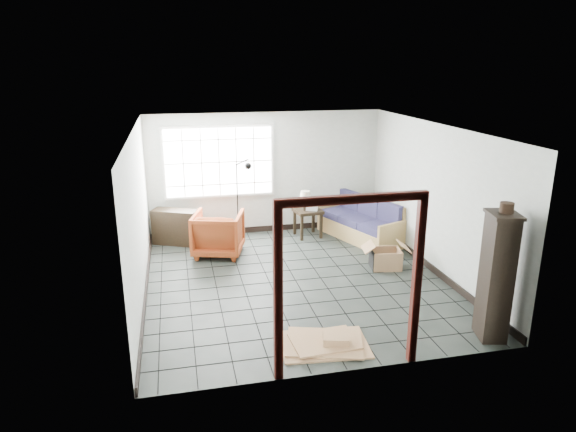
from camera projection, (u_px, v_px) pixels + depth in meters
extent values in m
plane|color=black|center=(295.00, 280.00, 8.81)|extent=(5.50, 5.50, 0.00)
cube|color=#AAB0A9|center=(266.00, 173.00, 11.00)|extent=(5.00, 0.02, 2.60)
cube|color=#AAB0A9|center=(352.00, 272.00, 5.86)|extent=(5.00, 0.02, 2.60)
cube|color=#AAB0A9|center=(138.00, 217.00, 7.91)|extent=(0.02, 5.50, 2.60)
cube|color=#AAB0A9|center=(435.00, 199.00, 8.96)|extent=(0.02, 5.50, 2.60)
cube|color=white|center=(296.00, 128.00, 8.06)|extent=(5.00, 5.50, 0.02)
cube|color=black|center=(267.00, 228.00, 11.34)|extent=(4.95, 0.03, 0.12)
cube|color=black|center=(146.00, 291.00, 8.27)|extent=(0.03, 5.45, 0.12)
cube|color=black|center=(428.00, 265.00, 9.31)|extent=(0.03, 5.45, 0.12)
cube|color=silver|center=(219.00, 162.00, 10.67)|extent=(2.32, 0.06, 1.52)
cube|color=white|center=(219.00, 162.00, 10.63)|extent=(2.20, 0.02, 1.40)
cube|color=#3D120E|center=(278.00, 297.00, 5.81)|extent=(0.10, 0.08, 2.10)
cube|color=#3D120E|center=(417.00, 283.00, 6.16)|extent=(0.10, 0.08, 2.10)
cube|color=#3D120E|center=(353.00, 199.00, 5.66)|extent=(1.80, 0.08, 0.10)
cube|color=#9F7947|center=(359.00, 231.00, 10.84)|extent=(1.36, 2.00, 0.33)
cube|color=#9F7947|center=(392.00, 238.00, 10.03)|extent=(0.72, 0.32, 0.60)
cube|color=#9F7947|center=(331.00, 214.00, 11.56)|extent=(0.72, 0.32, 0.60)
cube|color=#9F7947|center=(372.00, 213.00, 10.91)|extent=(0.73, 1.76, 0.65)
cube|color=#161D38|center=(379.00, 228.00, 10.27)|extent=(0.84, 0.80, 0.15)
cube|color=#161D38|center=(390.00, 215.00, 10.34)|extent=(0.33, 0.60, 0.48)
cube|color=#161D38|center=(359.00, 220.00, 10.76)|extent=(0.84, 0.80, 0.15)
cube|color=#161D38|center=(369.00, 208.00, 10.83)|extent=(0.33, 0.60, 0.48)
cube|color=#161D38|center=(341.00, 213.00, 11.25)|extent=(0.84, 0.80, 0.15)
cube|color=#161D38|center=(350.00, 202.00, 11.32)|extent=(0.33, 0.60, 0.48)
imported|color=brown|center=(218.00, 231.00, 9.87)|extent=(1.11, 1.07, 0.93)
cube|color=black|center=(308.00, 211.00, 10.87)|extent=(0.60, 0.60, 0.07)
cube|color=black|center=(302.00, 228.00, 10.69)|extent=(0.06, 0.06, 0.54)
cube|color=black|center=(321.00, 226.00, 10.83)|extent=(0.06, 0.06, 0.54)
cube|color=black|center=(295.00, 222.00, 11.08)|extent=(0.06, 0.06, 0.54)
cube|color=black|center=(313.00, 220.00, 11.22)|extent=(0.06, 0.06, 0.54)
cylinder|color=black|center=(305.00, 207.00, 10.78)|extent=(0.11, 0.11, 0.15)
cylinder|color=black|center=(305.00, 201.00, 10.74)|extent=(0.03, 0.03, 0.11)
cone|color=beige|center=(305.00, 196.00, 10.71)|extent=(0.28, 0.28, 0.21)
cube|color=silver|center=(311.00, 208.00, 10.82)|extent=(0.31, 0.28, 0.09)
cylinder|color=black|center=(305.00, 208.00, 10.83)|extent=(0.04, 0.06, 0.05)
cylinder|color=black|center=(239.00, 237.00, 10.91)|extent=(0.31, 0.31, 0.03)
cylinder|color=black|center=(237.00, 201.00, 10.67)|extent=(0.03, 0.03, 1.59)
cylinder|color=black|center=(242.00, 162.00, 10.38)|extent=(0.27, 0.08, 0.14)
sphere|color=black|center=(248.00, 166.00, 10.36)|extent=(0.17, 0.17, 0.14)
cube|color=black|center=(176.00, 227.00, 10.48)|extent=(0.99, 0.71, 0.72)
cube|color=black|center=(176.00, 226.00, 10.48)|extent=(0.91, 0.64, 0.03)
cube|color=black|center=(496.00, 278.00, 6.77)|extent=(0.42, 0.50, 1.74)
cube|color=black|center=(504.00, 214.00, 6.51)|extent=(0.47, 0.55, 0.04)
cylinder|color=black|center=(507.00, 208.00, 6.50)|extent=(0.23, 0.23, 0.13)
cube|color=#9B774B|center=(385.00, 267.00, 9.35)|extent=(0.57, 0.49, 0.02)
cube|color=black|center=(372.00, 259.00, 9.29)|extent=(0.09, 0.41, 0.35)
cube|color=#9B774B|center=(399.00, 258.00, 9.32)|extent=(0.09, 0.41, 0.35)
cube|color=#9B774B|center=(388.00, 263.00, 9.11)|extent=(0.51, 0.10, 0.35)
cube|color=#9B774B|center=(383.00, 255.00, 9.50)|extent=(0.51, 0.10, 0.35)
cube|color=#9B774B|center=(368.00, 247.00, 9.22)|extent=(0.26, 0.43, 0.14)
cube|color=#9B774B|center=(404.00, 246.00, 9.25)|extent=(0.26, 0.43, 0.14)
cube|color=#9B774B|center=(324.00, 344.00, 6.80)|extent=(1.22, 0.92, 0.02)
cube|color=#9B774B|center=(324.00, 343.00, 6.79)|extent=(1.17, 1.00, 0.02)
cube|color=#9B774B|center=(324.00, 341.00, 6.78)|extent=(0.89, 0.67, 0.02)
cube|color=#9B774B|center=(336.00, 339.00, 6.73)|extent=(0.39, 0.34, 0.10)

